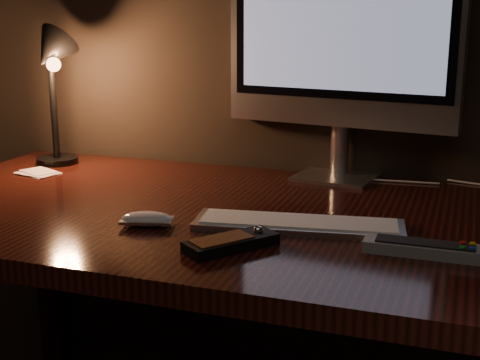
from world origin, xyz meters
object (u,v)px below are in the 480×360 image
(monitor, at_px, (341,32))
(media_remote, at_px, (231,242))
(desk_lamp, at_px, (52,71))
(tv_remote, at_px, (424,248))
(desk, at_px, (276,263))
(keyboard, at_px, (298,224))
(mouse, at_px, (147,221))

(monitor, height_order, media_remote, monitor)
(desk_lamp, bearing_deg, tv_remote, -29.75)
(desk, bearing_deg, keyboard, -59.11)
(tv_remote, bearing_deg, mouse, -179.06)
(mouse, xyz_separation_m, tv_remote, (0.50, 0.01, 0.00))
(mouse, bearing_deg, desk, 33.32)
(tv_remote, xyz_separation_m, desk_lamp, (-0.94, 0.35, 0.23))
(tv_remote, distance_m, desk_lamp, 1.03)
(desk, xyz_separation_m, mouse, (-0.19, -0.21, 0.14))
(keyboard, relative_size, mouse, 3.99)
(keyboard, distance_m, tv_remote, 0.24)
(monitor, height_order, keyboard, monitor)
(mouse, xyz_separation_m, media_remote, (0.19, -0.07, 0.00))
(media_remote, distance_m, desk_lamp, 0.80)
(keyboard, relative_size, desk_lamp, 1.07)
(desk, relative_size, mouse, 16.63)
(monitor, relative_size, mouse, 6.00)
(mouse, distance_m, desk_lamp, 0.62)
(monitor, xyz_separation_m, media_remote, (-0.07, -0.54, -0.33))
(mouse, bearing_deg, monitor, 46.04)
(media_remote, xyz_separation_m, desk_lamp, (-0.63, 0.43, 0.23))
(desk, height_order, keyboard, keyboard)
(desk_lamp, bearing_deg, monitor, -0.39)
(keyboard, bearing_deg, monitor, 82.45)
(desk, distance_m, mouse, 0.32)
(monitor, distance_m, tv_remote, 0.61)
(monitor, distance_m, keyboard, 0.51)
(keyboard, relative_size, tv_remote, 1.96)
(media_remote, bearing_deg, monitor, 29.53)
(keyboard, height_order, mouse, mouse)
(media_remote, bearing_deg, desk_lamp, 92.66)
(desk, height_order, tv_remote, tv_remote)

